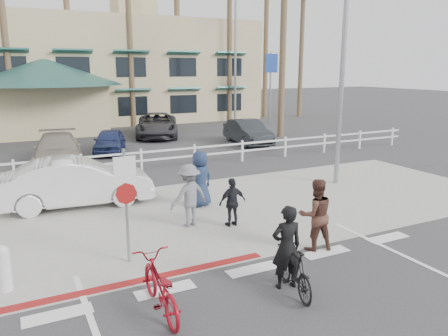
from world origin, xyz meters
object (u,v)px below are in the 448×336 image
bike_red (159,287)px  car_white_sedan (77,182)px  sign_post (126,201)px  bike_black (294,270)px

bike_red → car_white_sedan: car_white_sedan is taller
sign_post → bike_black: bearing=-47.9°
bike_red → bike_black: size_ratio=1.22×
bike_red → bike_black: (2.56, -0.48, -0.03)m
sign_post → bike_red: bearing=-91.0°
sign_post → car_white_sedan: bearing=94.4°
car_white_sedan → bike_red: bearing=-172.6°
bike_black → bike_red: bearing=1.8°
sign_post → bike_red: 2.50m
bike_red → car_white_sedan: (-0.33, 7.13, 0.26)m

